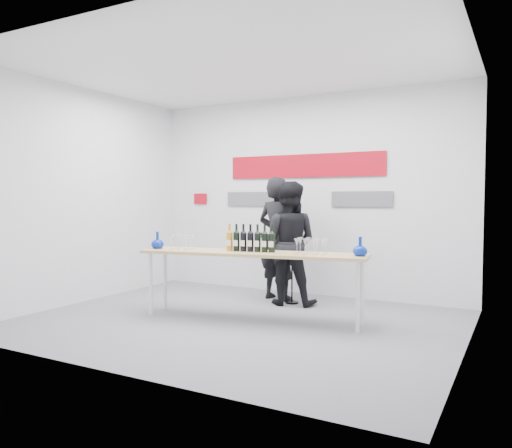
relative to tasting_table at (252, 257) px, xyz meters
name	(u,v)px	position (x,y,z in m)	size (l,w,h in m)	color
ground	(238,321)	(-0.11, -0.15, -0.76)	(5.00, 5.00, 0.00)	slate
back_wall	(304,196)	(-0.11, 1.85, 0.74)	(5.00, 0.04, 3.00)	silver
signage	(300,175)	(-0.16, 1.82, 1.05)	(3.38, 0.02, 0.79)	#A60715
tasting_table	(252,257)	(0.00, 0.00, 0.00)	(2.79, 0.99, 0.82)	#D5BB73
wine_bottles	(250,238)	(-0.03, 0.02, 0.23)	(0.62, 0.18, 0.33)	#BF7F19
decanter_left	(157,240)	(-1.26, -0.22, 0.17)	(0.16, 0.16, 0.21)	navy
decanter_right	(360,246)	(1.26, 0.20, 0.17)	(0.16, 0.16, 0.21)	navy
glasses_left	(182,242)	(-0.92, -0.15, 0.15)	(0.29, 0.25, 0.18)	silver
glasses_right	(311,246)	(0.71, 0.12, 0.15)	(0.39, 0.27, 0.18)	silver
presenter_left	(278,238)	(-0.26, 1.24, 0.12)	(0.64, 0.42, 1.77)	black
presenter_right	(288,243)	(0.00, 1.02, 0.09)	(0.82, 0.64, 1.69)	black
mic_stand	(292,268)	(0.03, 1.09, -0.27)	(0.19, 0.19, 1.60)	black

